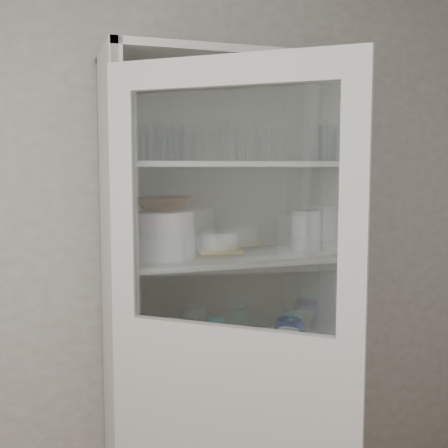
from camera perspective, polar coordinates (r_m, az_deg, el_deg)
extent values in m
cube|color=#A59E90|center=(2.58, -5.85, -1.76)|extent=(3.60, 0.02, 2.60)
cube|color=silver|center=(2.36, -11.37, -8.76)|extent=(0.03, 0.45, 2.10)
cube|color=silver|center=(2.66, 10.02, -7.07)|extent=(0.03, 0.45, 2.10)
cube|color=gray|center=(2.66, -1.48, -6.98)|extent=(1.00, 0.03, 2.10)
cube|color=silver|center=(2.43, 0.00, 16.40)|extent=(1.00, 0.45, 0.03)
cube|color=silver|center=(2.66, 0.11, -20.74)|extent=(0.94, 0.42, 0.02)
cube|color=silver|center=(2.50, 0.11, -12.53)|extent=(0.94, 0.42, 0.02)
cube|color=silver|center=(2.41, 0.12, -3.46)|extent=(0.94, 0.42, 0.02)
cube|color=silver|center=(2.38, 0.12, 6.10)|extent=(0.94, 0.42, 0.02)
cube|color=silver|center=(1.88, 0.66, 15.35)|extent=(0.72, 0.60, 0.10)
cube|color=silver|center=(2.04, -10.12, 1.84)|extent=(0.09, 0.09, 0.80)
cube|color=silver|center=(1.77, 13.09, 1.18)|extent=(0.09, 0.09, 0.80)
cube|color=silver|center=(1.86, 0.65, 1.56)|extent=(0.56, 0.47, 0.78)
cylinder|color=silver|center=(2.16, -9.27, 8.16)|extent=(0.08, 0.08, 0.14)
cylinder|color=silver|center=(2.21, -3.78, 8.06)|extent=(0.08, 0.08, 0.13)
cylinder|color=silver|center=(2.18, -5.00, 8.17)|extent=(0.08, 0.08, 0.14)
cylinder|color=silver|center=(2.26, 0.55, 8.33)|extent=(0.09, 0.09, 0.15)
cylinder|color=silver|center=(2.32, 4.24, 8.27)|extent=(0.10, 0.10, 0.15)
cylinder|color=silver|center=(2.42, 10.53, 8.00)|extent=(0.08, 0.08, 0.15)
cylinder|color=silver|center=(2.43, 10.47, 8.08)|extent=(0.10, 0.10, 0.15)
cylinder|color=silver|center=(2.28, -7.10, 8.07)|extent=(0.09, 0.09, 0.14)
cylinder|color=silver|center=(2.33, -5.98, 8.18)|extent=(0.08, 0.08, 0.15)
cylinder|color=silver|center=(2.35, -5.01, 7.91)|extent=(0.08, 0.08, 0.13)
cylinder|color=silver|center=(2.32, -5.92, -2.01)|extent=(0.24, 0.24, 0.13)
cylinder|color=silver|center=(2.44, -9.15, -2.50)|extent=(0.24, 0.24, 0.06)
cylinder|color=white|center=(2.31, -5.94, 0.42)|extent=(0.30, 0.30, 0.07)
imported|color=#462B10|center=(2.30, -5.96, 2.02)|extent=(0.30, 0.30, 0.06)
cylinder|color=silver|center=(2.42, -0.51, -2.94)|extent=(0.36, 0.36, 0.02)
cube|color=gold|center=(2.42, -0.51, -2.61)|extent=(0.20, 0.20, 0.01)
cylinder|color=silver|center=(2.42, -0.51, -1.63)|extent=(0.20, 0.20, 0.07)
cylinder|color=silver|center=(2.60, 8.38, -0.60)|extent=(0.14, 0.14, 0.18)
imported|color=navy|center=(2.56, 6.67, -10.71)|extent=(0.15, 0.15, 0.10)
imported|color=teal|center=(2.66, 6.95, -10.11)|extent=(0.13, 0.13, 0.10)
imported|color=silver|center=(2.46, 6.45, -11.56)|extent=(0.12, 0.12, 0.09)
cylinder|color=teal|center=(2.51, -0.86, -11.12)|extent=(0.09, 0.09, 0.09)
ellipsoid|color=teal|center=(2.49, -0.86, -9.91)|extent=(0.09, 0.09, 0.02)
cylinder|color=#B2B2B2|center=(2.40, -1.90, -12.56)|extent=(0.11, 0.11, 0.04)
cylinder|color=silver|center=(2.46, -5.44, -11.13)|extent=(0.13, 0.13, 0.13)
imported|color=white|center=(2.58, -6.35, -20.53)|extent=(0.24, 0.24, 0.07)
cube|color=#B3B2B4|center=(2.70, 5.99, -19.25)|extent=(0.24, 0.18, 0.07)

